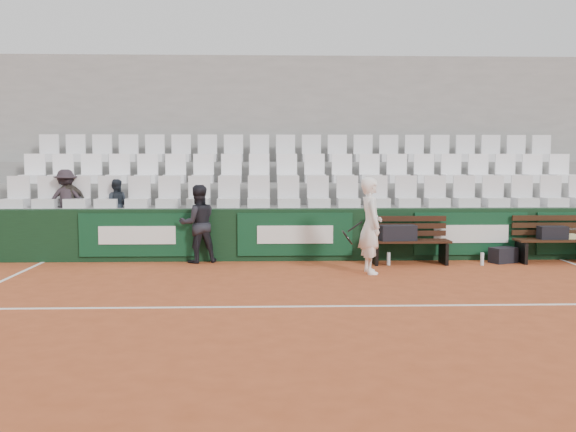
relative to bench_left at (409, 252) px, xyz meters
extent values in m
plane|color=#AB4C26|center=(-1.92, -3.45, -0.23)|extent=(80.00, 80.00, 0.00)
cube|color=white|center=(-1.92, -3.45, -0.22)|extent=(18.00, 0.06, 0.01)
cube|color=black|center=(-1.92, 0.55, 0.28)|extent=(18.00, 0.30, 1.00)
cube|color=#0C381E|center=(-5.12, 0.38, 0.30)|extent=(2.20, 0.04, 0.82)
cube|color=#0C381E|center=(-2.12, 0.38, 0.30)|extent=(2.20, 0.04, 0.82)
cube|color=#0C381E|center=(1.28, 0.38, 0.30)|extent=(2.20, 0.04, 0.82)
cube|color=gray|center=(-1.92, 1.17, 0.28)|extent=(18.00, 0.95, 1.00)
cube|color=gray|center=(-1.92, 2.12, 0.50)|extent=(18.00, 0.95, 1.45)
cube|color=gray|center=(-1.92, 3.07, 0.72)|extent=(18.00, 0.95, 1.90)
cube|color=gray|center=(-1.92, 3.70, 1.98)|extent=(18.00, 0.30, 4.40)
cube|color=silver|center=(-1.92, 1.00, 1.09)|extent=(11.90, 0.44, 0.63)
cube|color=white|center=(-1.92, 1.95, 1.54)|extent=(11.90, 0.44, 0.63)
cube|color=silver|center=(-1.92, 2.90, 1.99)|extent=(11.90, 0.44, 0.63)
cube|color=#32190F|center=(0.00, 0.00, 0.00)|extent=(1.50, 0.56, 0.45)
cube|color=#321C0F|center=(2.80, 0.05, 0.00)|extent=(1.50, 0.56, 0.45)
cube|color=black|center=(-0.23, -0.04, 0.37)|extent=(0.69, 0.36, 0.28)
cube|color=black|center=(2.74, 0.05, 0.35)|extent=(0.53, 0.26, 0.24)
cube|color=#CBC583|center=(3.05, 0.10, 0.27)|extent=(0.33, 0.24, 0.09)
cube|color=black|center=(1.81, 0.07, -0.08)|extent=(0.56, 0.46, 0.29)
cylinder|color=silver|center=(-0.41, -0.14, -0.10)|extent=(0.07, 0.07, 0.24)
cylinder|color=silver|center=(1.31, -0.21, -0.11)|extent=(0.07, 0.07, 0.24)
imported|color=white|center=(-0.89, -0.96, 0.60)|extent=(0.45, 0.64, 1.65)
torus|color=black|center=(-1.29, -0.96, 0.40)|extent=(0.19, 0.30, 0.26)
cylinder|color=black|center=(-1.16, -0.96, 0.58)|extent=(0.26, 0.03, 0.20)
imported|color=black|center=(-3.97, 0.30, 0.51)|extent=(0.85, 0.75, 1.48)
imported|color=#292127|center=(-6.65, 1.05, 1.38)|extent=(0.89, 0.69, 1.21)
imported|color=#36312B|center=(-6.59, 1.05, 1.33)|extent=(0.71, 0.50, 1.12)
imported|color=#1E242D|center=(-5.67, 1.05, 1.28)|extent=(0.51, 0.41, 1.01)
camera|label=1|loc=(-2.68, -11.80, 1.72)|focal=40.00mm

